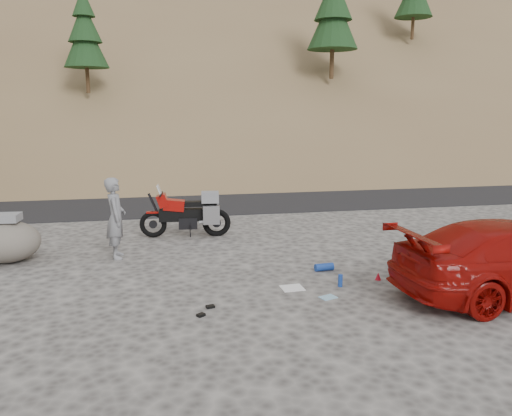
{
  "coord_description": "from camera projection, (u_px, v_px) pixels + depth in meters",
  "views": [
    {
      "loc": [
        -1.03,
        -10.4,
        3.37
      ],
      "look_at": [
        1.35,
        1.58,
        1.0
      ],
      "focal_mm": 35.0,
      "sensor_mm": 36.0,
      "label": 1
    }
  ],
  "objects": [
    {
      "name": "hillside",
      "position": [
        163.0,
        30.0,
        48.1
      ],
      "size": [
        120.0,
        73.0,
        46.72
      ],
      "color": "brown",
      "rests_on": "ground"
    },
    {
      "name": "gear_blue_cloth",
      "position": [
        328.0,
        297.0,
        9.17
      ],
      "size": [
        0.36,
        0.31,
        0.01
      ],
      "primitive_type": "cube",
      "rotation": [
        0.0,
        0.0,
        0.34
      ],
      "color": "#86B4D0",
      "rests_on": "ground"
    },
    {
      "name": "gear_bottle",
      "position": [
        340.0,
        281.0,
        9.74
      ],
      "size": [
        0.11,
        0.11,
        0.24
      ],
      "primitive_type": "cylinder",
      "rotation": [
        0.0,
        0.0,
        -0.26
      ],
      "color": "#193C98",
      "rests_on": "ground"
    },
    {
      "name": "gear_glove_b",
      "position": [
        201.0,
        315.0,
        8.34
      ],
      "size": [
        0.16,
        0.16,
        0.04
      ],
      "primitive_type": "cube",
      "rotation": [
        0.0,
        0.0,
        0.61
      ],
      "color": "black",
      "rests_on": "ground"
    },
    {
      "name": "boulder",
      "position": [
        7.0,
        241.0,
        11.27
      ],
      "size": [
        1.72,
        1.57,
        1.12
      ],
      "rotation": [
        0.0,
        0.0,
        -0.27
      ],
      "color": "#5D574F",
      "rests_on": "ground"
    },
    {
      "name": "man",
      "position": [
        118.0,
        257.0,
        11.71
      ],
      "size": [
        0.48,
        0.71,
        1.89
      ],
      "primitive_type": "imported",
      "rotation": [
        0.0,
        0.0,
        1.61
      ],
      "color": "gray",
      "rests_on": "ground"
    },
    {
      "name": "gear_white_cloth",
      "position": [
        292.0,
        288.0,
        9.66
      ],
      "size": [
        0.44,
        0.4,
        0.01
      ],
      "primitive_type": "cube",
      "rotation": [
        0.0,
        0.0,
        0.05
      ],
      "color": "white",
      "rests_on": "ground"
    },
    {
      "name": "motorcycle",
      "position": [
        189.0,
        214.0,
        13.55
      ],
      "size": [
        2.47,
        0.83,
        1.47
      ],
      "rotation": [
        0.0,
        0.0,
        -0.09
      ],
      "color": "black",
      "rests_on": "ground"
    },
    {
      "name": "gear_glove_a",
      "position": [
        210.0,
        307.0,
        8.7
      ],
      "size": [
        0.16,
        0.13,
        0.04
      ],
      "primitive_type": "cube",
      "rotation": [
        0.0,
        0.0,
        0.22
      ],
      "color": "black",
      "rests_on": "ground"
    },
    {
      "name": "gear_funnel",
      "position": [
        378.0,
        276.0,
        10.13
      ],
      "size": [
        0.16,
        0.16,
        0.16
      ],
      "primitive_type": "cone",
      "rotation": [
        0.0,
        0.0,
        0.41
      ],
      "color": "#B40C1B",
      "rests_on": "ground"
    },
    {
      "name": "ground",
      "position": [
        209.0,
        269.0,
        10.85
      ],
      "size": [
        140.0,
        140.0,
        0.0
      ],
      "primitive_type": "plane",
      "color": "#44413F",
      "rests_on": "ground"
    },
    {
      "name": "gear_blue_mat",
      "position": [
        324.0,
        267.0,
        10.71
      ],
      "size": [
        0.42,
        0.2,
        0.16
      ],
      "primitive_type": "cylinder",
      "rotation": [
        0.0,
        1.57,
        0.08
      ],
      "color": "#193C98",
      "rests_on": "ground"
    },
    {
      "name": "road",
      "position": [
        185.0,
        199.0,
        19.52
      ],
      "size": [
        120.0,
        7.0,
        0.05
      ],
      "primitive_type": "cube",
      "color": "black",
      "rests_on": "ground"
    }
  ]
}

